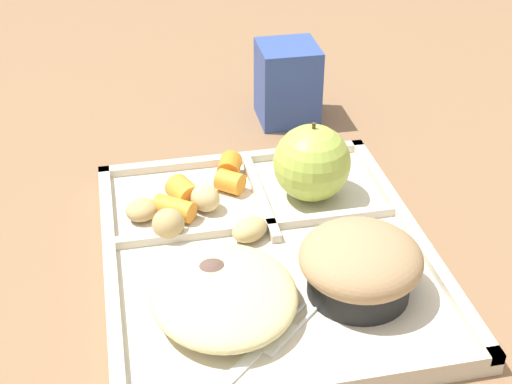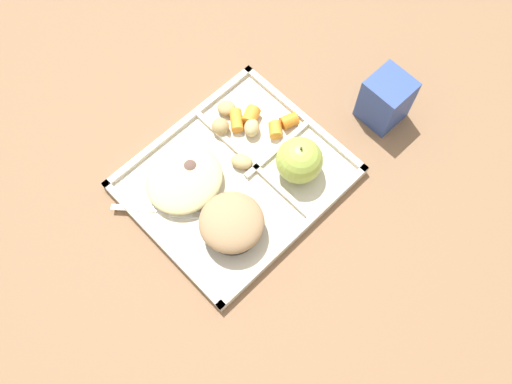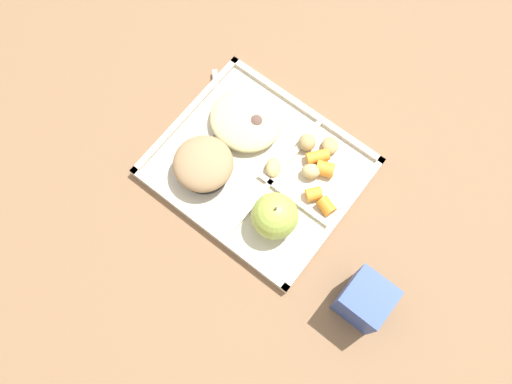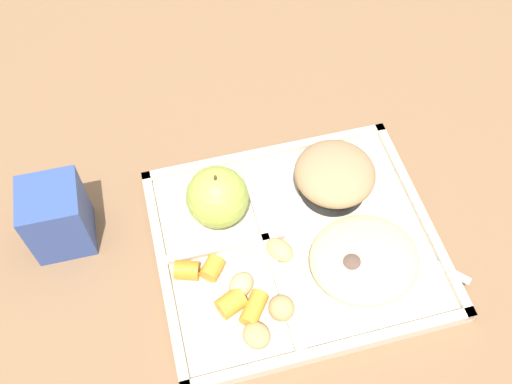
# 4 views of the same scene
# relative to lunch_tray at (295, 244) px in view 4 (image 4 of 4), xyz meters

# --- Properties ---
(ground) EXTENTS (6.00, 6.00, 0.00)m
(ground) POSITION_rel_lunch_tray_xyz_m (0.00, -0.00, -0.01)
(ground) COLOR #846042
(lunch_tray) EXTENTS (0.33, 0.28, 0.02)m
(lunch_tray) POSITION_rel_lunch_tray_xyz_m (0.00, 0.00, 0.00)
(lunch_tray) COLOR beige
(lunch_tray) RESTS_ON ground
(green_apple) EXTENTS (0.07, 0.07, 0.08)m
(green_apple) POSITION_rel_lunch_tray_xyz_m (-0.08, 0.06, 0.04)
(green_apple) COLOR #A8C14C
(green_apple) RESTS_ON lunch_tray
(bran_muffin) EXTENTS (0.10, 0.10, 0.06)m
(bran_muffin) POSITION_rel_lunch_tray_xyz_m (0.07, 0.06, 0.03)
(bran_muffin) COLOR black
(bran_muffin) RESTS_ON lunch_tray
(carrot_slice_diagonal) EXTENTS (0.03, 0.03, 0.02)m
(carrot_slice_diagonal) POSITION_rel_lunch_tray_xyz_m (-0.13, -0.01, 0.02)
(carrot_slice_diagonal) COLOR orange
(carrot_slice_diagonal) RESTS_ON lunch_tray
(carrot_slice_tilted) EXTENTS (0.04, 0.04, 0.02)m
(carrot_slice_tilted) POSITION_rel_lunch_tray_xyz_m (-0.07, -0.07, 0.01)
(carrot_slice_tilted) COLOR orange
(carrot_slice_tilted) RESTS_ON lunch_tray
(carrot_slice_large) EXTENTS (0.04, 0.03, 0.02)m
(carrot_slice_large) POSITION_rel_lunch_tray_xyz_m (-0.09, -0.06, 0.02)
(carrot_slice_large) COLOR orange
(carrot_slice_large) RESTS_ON lunch_tray
(carrot_slice_back) EXTENTS (0.03, 0.03, 0.02)m
(carrot_slice_back) POSITION_rel_lunch_tray_xyz_m (-0.10, -0.01, 0.01)
(carrot_slice_back) COLOR orange
(carrot_slice_back) RESTS_ON lunch_tray
(potato_chunk_golden) EXTENTS (0.03, 0.03, 0.03)m
(potato_chunk_golden) POSITION_rel_lunch_tray_xyz_m (-0.04, -0.08, 0.02)
(potato_chunk_golden) COLOR tan
(potato_chunk_golden) RESTS_ON lunch_tray
(potato_chunk_wedge) EXTENTS (0.04, 0.04, 0.03)m
(potato_chunk_wedge) POSITION_rel_lunch_tray_xyz_m (-0.08, -0.04, 0.02)
(potato_chunk_wedge) COLOR tan
(potato_chunk_wedge) RESTS_ON lunch_tray
(potato_chunk_small) EXTENTS (0.04, 0.04, 0.02)m
(potato_chunk_small) POSITION_rel_lunch_tray_xyz_m (-0.07, -0.10, 0.01)
(potato_chunk_small) COLOR tan
(potato_chunk_small) RESTS_ON lunch_tray
(potato_chunk_browned) EXTENTS (0.04, 0.04, 0.02)m
(potato_chunk_browned) POSITION_rel_lunch_tray_xyz_m (-0.02, -0.01, 0.01)
(potato_chunk_browned) COLOR tan
(potato_chunk_browned) RESTS_ON lunch_tray
(egg_noodle_pile) EXTENTS (0.13, 0.12, 0.03)m
(egg_noodle_pile) POSITION_rel_lunch_tray_xyz_m (0.07, -0.05, 0.02)
(egg_noodle_pile) COLOR beige
(egg_noodle_pile) RESTS_ON lunch_tray
(meatball_center) EXTENTS (0.03, 0.03, 0.03)m
(meatball_center) POSITION_rel_lunch_tray_xyz_m (0.06, -0.04, 0.02)
(meatball_center) COLOR brown
(meatball_center) RESTS_ON lunch_tray
(meatball_back) EXTENTS (0.03, 0.03, 0.03)m
(meatball_back) POSITION_rel_lunch_tray_xyz_m (0.06, -0.06, 0.02)
(meatball_back) COLOR brown
(meatball_back) RESTS_ON lunch_tray
(meatball_front) EXTENTS (0.03, 0.03, 0.03)m
(meatball_front) POSITION_rel_lunch_tray_xyz_m (0.05, -0.05, 0.02)
(meatball_front) COLOR brown
(meatball_front) RESTS_ON lunch_tray
(plastic_fork) EXTENTS (0.12, 0.13, 0.00)m
(plastic_fork) POSITION_rel_lunch_tray_xyz_m (0.12, -0.03, 0.01)
(plastic_fork) COLOR white
(plastic_fork) RESTS_ON lunch_tray
(milk_carton) EXTENTS (0.07, 0.07, 0.09)m
(milk_carton) POSITION_rel_lunch_tray_xyz_m (-0.26, 0.08, 0.04)
(milk_carton) COLOR #334C99
(milk_carton) RESTS_ON ground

